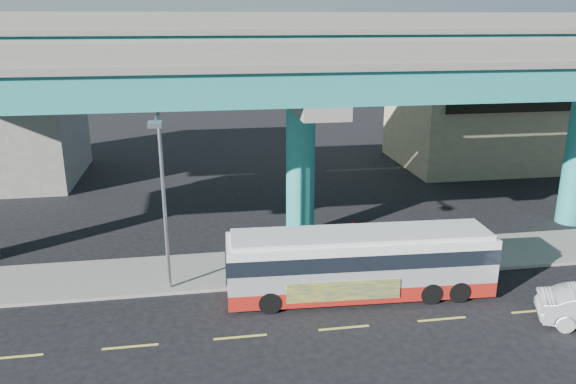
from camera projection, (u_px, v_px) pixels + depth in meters
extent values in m
plane|color=black|center=(342.00, 324.00, 21.89)|extent=(120.00, 120.00, 0.00)
cube|color=gray|center=(313.00, 264.00, 27.05)|extent=(70.00, 4.00, 0.15)
cube|color=#D8C64C|center=(13.00, 357.00, 19.74)|extent=(2.00, 0.12, 0.01)
cube|color=#D8C64C|center=(130.00, 347.00, 20.36)|extent=(2.00, 0.12, 0.01)
cube|color=#D8C64C|center=(240.00, 337.00, 20.98)|extent=(2.00, 0.12, 0.01)
cube|color=#D8C64C|center=(344.00, 328.00, 21.60)|extent=(2.00, 0.12, 0.01)
cube|color=#D8C64C|center=(442.00, 319.00, 22.23)|extent=(2.00, 0.12, 0.01)
cube|color=#D8C64C|center=(534.00, 311.00, 22.85)|extent=(2.00, 0.12, 0.01)
cylinder|color=teal|center=(300.00, 173.00, 29.27)|extent=(1.50, 1.50, 7.40)
cube|color=gray|center=(301.00, 96.00, 28.08)|extent=(2.00, 12.00, 0.60)
cube|color=gray|center=(289.00, 71.00, 31.12)|extent=(1.80, 5.00, 1.20)
cube|color=gray|center=(552.00, 67.00, 33.60)|extent=(1.80, 5.00, 1.20)
cube|color=teal|center=(316.00, 83.00, 24.49)|extent=(52.00, 5.00, 1.40)
cube|color=gray|center=(316.00, 63.00, 24.24)|extent=(52.00, 5.40, 0.30)
cube|color=gray|center=(330.00, 54.00, 21.72)|extent=(52.00, 0.25, 0.80)
cube|color=gray|center=(305.00, 47.00, 26.43)|extent=(52.00, 0.25, 0.80)
cube|color=teal|center=(289.00, 47.00, 30.73)|extent=(52.00, 5.00, 1.40)
cube|color=gray|center=(289.00, 31.00, 30.48)|extent=(52.00, 5.40, 0.30)
cube|color=gray|center=(298.00, 20.00, 27.96)|extent=(52.00, 0.25, 0.80)
cube|color=gray|center=(282.00, 20.00, 32.67)|extent=(52.00, 0.25, 0.80)
cube|color=tan|center=(487.00, 120.00, 45.32)|extent=(14.00, 10.00, 7.00)
cube|color=black|center=(526.00, 104.00, 39.89)|extent=(12.00, 0.25, 1.20)
cube|color=#A01A13|center=(359.00, 284.00, 24.02)|extent=(11.32, 2.90, 0.65)
cube|color=#ACADB1|center=(360.00, 262.00, 23.72)|extent=(11.32, 2.90, 1.40)
cube|color=black|center=(360.00, 252.00, 23.58)|extent=(11.38, 2.95, 0.65)
cube|color=silver|center=(361.00, 241.00, 23.42)|extent=(11.32, 2.90, 0.37)
cube|color=silver|center=(361.00, 234.00, 23.34)|extent=(10.91, 2.63, 0.19)
cube|color=black|center=(488.00, 249.00, 24.25)|extent=(0.16, 2.13, 1.12)
cube|color=black|center=(226.00, 262.00, 22.99)|extent=(0.16, 2.13, 1.12)
cube|color=navy|center=(344.00, 291.00, 22.66)|extent=(4.67, 0.27, 0.84)
cylinder|color=black|center=(270.00, 302.00, 22.58)|extent=(0.95, 0.32, 0.93)
cylinder|color=black|center=(266.00, 279.00, 24.62)|extent=(0.95, 0.32, 0.93)
cylinder|color=black|center=(431.00, 293.00, 23.33)|extent=(0.95, 0.32, 0.93)
cylinder|color=black|center=(414.00, 271.00, 25.37)|extent=(0.95, 0.32, 0.93)
cylinder|color=black|center=(459.00, 292.00, 23.46)|extent=(0.95, 0.32, 0.93)
cylinder|color=black|center=(440.00, 270.00, 25.50)|extent=(0.95, 0.32, 0.93)
cylinder|color=gray|center=(164.00, 202.00, 23.40)|extent=(0.16, 0.16, 7.85)
cylinder|color=gray|center=(157.00, 118.00, 21.30)|extent=(0.12, 2.12, 0.12)
cube|color=gray|center=(155.00, 124.00, 20.32)|extent=(0.50, 0.70, 0.18)
cylinder|color=gray|center=(352.00, 250.00, 25.72)|extent=(0.06, 0.06, 2.16)
cylinder|color=#B20A0A|center=(353.00, 230.00, 25.39)|extent=(0.57, 0.53, 0.74)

